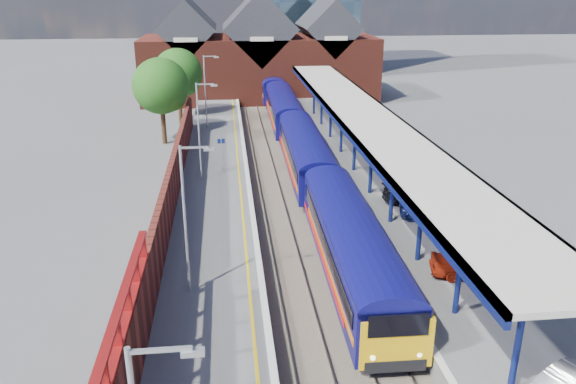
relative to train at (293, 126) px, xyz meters
name	(u,v)px	position (x,y,z in m)	size (l,w,h in m)	color
ground	(280,158)	(-1.49, -2.87, -2.12)	(240.00, 240.00, 0.00)	#5B5B5E
ballast_bed	(293,198)	(-1.49, -12.87, -2.09)	(6.00, 76.00, 0.06)	#473D33
rails	(293,197)	(-1.49, -12.87, -2.00)	(4.51, 76.00, 0.14)	slate
left_platform	(215,195)	(-6.99, -12.87, -1.62)	(5.00, 76.00, 1.00)	#565659
right_platform	(376,189)	(4.51, -12.87, -1.62)	(6.00, 76.00, 1.00)	#565659
coping_left	(249,187)	(-4.64, -12.87, -1.10)	(0.30, 76.00, 0.05)	silver
coping_right	(337,183)	(1.66, -12.87, -1.10)	(0.30, 76.00, 0.05)	silver
yellow_line	(240,187)	(-5.24, -12.87, -1.12)	(0.14, 76.00, 0.01)	yellow
train	(293,126)	(0.00, 0.00, 0.00)	(3.10, 65.95, 3.45)	#0E0D5B
canopy	(366,118)	(3.99, -10.92, 3.13)	(4.50, 52.00, 4.48)	#0E1853
lamp_post_b	(188,212)	(-7.86, -26.87, 2.87)	(1.48, 0.18, 7.00)	#A5A8AA
lamp_post_c	(201,126)	(-7.86, -10.87, 2.87)	(1.48, 0.18, 7.00)	#A5A8AA
lamp_post_d	(206,87)	(-7.86, 5.13, 2.87)	(1.48, 0.18, 7.00)	#A5A8AA
platform_sign	(221,149)	(-6.49, -8.87, 0.57)	(0.55, 0.08, 2.50)	#A5A8AA
brick_wall	(167,204)	(-9.59, -19.33, 0.33)	(0.35, 50.00, 3.86)	#5E2318
station_building	(259,56)	(-1.49, 25.13, 3.33)	(30.00, 12.12, 13.78)	#5E2318
tree_near	(162,88)	(-11.84, 3.04, 3.23)	(5.20, 5.20, 8.10)	#382314
tree_far	(179,75)	(-10.84, 11.04, 3.23)	(5.20, 5.20, 8.10)	#382314
parked_car_red	(474,263)	(5.61, -26.89, -0.42)	(1.66, 4.12, 1.40)	#98200C
parked_car_dark	(415,193)	(6.00, -16.90, -0.51)	(1.71, 4.21, 1.22)	black
parked_car_blue	(434,209)	(6.26, -19.63, -0.55)	(1.90, 4.12, 1.15)	navy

